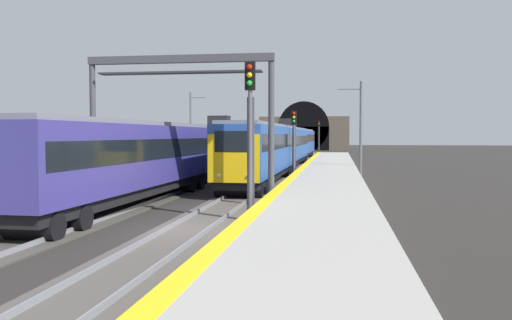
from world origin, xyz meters
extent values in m
plane|color=#282623|center=(0.00, 0.00, 0.00)|extent=(320.00, 320.00, 0.00)
cube|color=#9E9B93|center=(0.00, -4.31, 0.47)|extent=(112.00, 4.16, 0.95)
cube|color=yellow|center=(0.00, -2.48, 0.95)|extent=(112.00, 0.50, 0.01)
cube|color=#4C4742|center=(0.00, 0.00, 0.03)|extent=(160.00, 2.65, 0.06)
cube|color=gray|center=(0.00, 0.72, 0.14)|extent=(160.00, 0.07, 0.15)
cube|color=gray|center=(0.00, -0.72, 0.14)|extent=(160.00, 0.07, 0.15)
cube|color=#423D38|center=(0.00, 4.54, 0.03)|extent=(160.00, 2.64, 0.06)
cube|color=gray|center=(0.00, 5.26, 0.14)|extent=(160.00, 0.07, 0.15)
cube|color=gray|center=(0.00, 3.83, 0.14)|extent=(160.00, 0.07, 0.15)
cube|color=#264C99|center=(17.48, 0.00, 2.40)|extent=(18.27, 2.92, 2.93)
cube|color=black|center=(17.48, 0.00, 2.91)|extent=(17.54, 2.94, 0.93)
cube|color=slate|center=(17.48, 0.00, 3.97)|extent=(17.71, 2.51, 0.20)
cube|color=black|center=(17.48, 0.00, 0.76)|extent=(17.90, 2.59, 0.49)
cylinder|color=black|center=(9.66, 0.08, 0.44)|extent=(0.91, 2.52, 0.89)
cylinder|color=black|center=(11.46, 0.06, 0.44)|extent=(0.91, 2.52, 0.89)
cylinder|color=black|center=(23.50, -0.06, 0.44)|extent=(0.91, 2.52, 0.89)
cylinder|color=black|center=(25.30, -0.08, 0.44)|extent=(0.91, 2.52, 0.89)
cube|color=#E5B20F|center=(8.32, 0.10, 2.15)|extent=(0.15, 2.62, 2.42)
cube|color=black|center=(8.27, 0.10, 2.99)|extent=(0.06, 1.91, 1.05)
sphere|color=#F2EACC|center=(8.25, -0.65, 1.29)|extent=(0.20, 0.20, 0.20)
sphere|color=#F2EACC|center=(8.27, 0.85, 1.29)|extent=(0.20, 0.20, 0.20)
cube|color=#264C99|center=(36.38, 0.00, 2.40)|extent=(18.27, 2.92, 2.93)
cube|color=black|center=(36.38, 0.00, 2.76)|extent=(17.54, 2.94, 0.93)
cube|color=slate|center=(36.38, 0.00, 3.97)|extent=(17.71, 2.51, 0.20)
cube|color=black|center=(36.38, 0.00, 0.76)|extent=(17.90, 2.59, 0.49)
cylinder|color=black|center=(28.34, 0.09, 0.44)|extent=(0.91, 2.52, 0.89)
cylinder|color=black|center=(30.14, 0.07, 0.44)|extent=(0.91, 2.52, 0.89)
cylinder|color=black|center=(42.61, -0.07, 0.44)|extent=(0.91, 2.52, 0.89)
cylinder|color=black|center=(44.41, -0.09, 0.44)|extent=(0.91, 2.52, 0.89)
cube|color=#264C99|center=(55.28, 0.00, 2.40)|extent=(18.27, 2.92, 2.93)
cube|color=black|center=(55.28, 0.00, 2.89)|extent=(17.54, 2.94, 0.96)
cube|color=slate|center=(55.28, 0.00, 3.97)|extent=(17.71, 2.51, 0.20)
cube|color=black|center=(55.28, 0.00, 0.76)|extent=(17.90, 2.59, 0.49)
cylinder|color=black|center=(47.45, 0.08, 0.44)|extent=(0.91, 2.52, 0.89)
cylinder|color=black|center=(49.25, 0.06, 0.44)|extent=(0.91, 2.52, 0.89)
cylinder|color=black|center=(61.30, -0.06, 0.44)|extent=(0.91, 2.52, 0.89)
cylinder|color=black|center=(63.10, -0.08, 0.44)|extent=(0.91, 2.52, 0.89)
cube|color=black|center=(36.38, 0.00, 4.52)|extent=(1.32, 1.65, 0.90)
cube|color=navy|center=(5.74, 4.54, 2.38)|extent=(18.79, 3.19, 2.78)
cube|color=black|center=(5.74, 4.54, 2.66)|extent=(18.05, 3.20, 0.93)
cube|color=slate|center=(5.74, 4.54, 3.87)|extent=(18.22, 2.77, 0.20)
cube|color=black|center=(5.74, 4.54, 0.80)|extent=(18.41, 2.85, 0.52)
cylinder|color=black|center=(13.88, 4.33, 0.47)|extent=(1.01, 2.52, 0.94)
cylinder|color=black|center=(12.08, 4.38, 0.47)|extent=(1.01, 2.52, 0.94)
cylinder|color=black|center=(-0.61, 4.71, 0.47)|extent=(1.01, 2.52, 0.94)
cylinder|color=black|center=(-2.41, 4.75, 0.47)|extent=(1.01, 2.52, 0.94)
cube|color=#E5B20F|center=(15.14, 4.30, 2.16)|extent=(0.19, 2.60, 2.34)
cube|color=black|center=(15.19, 4.30, 2.94)|extent=(0.09, 1.90, 1.00)
sphere|color=#F2EACC|center=(15.22, 5.04, 1.34)|extent=(0.20, 0.20, 0.20)
sphere|color=#F2EACC|center=(15.18, 3.56, 1.34)|extent=(0.20, 0.20, 0.20)
cube|color=navy|center=(24.92, 4.54, 2.38)|extent=(18.79, 3.19, 2.78)
cube|color=black|center=(24.92, 4.54, 2.78)|extent=(18.05, 3.20, 0.88)
cube|color=slate|center=(24.92, 4.54, 3.87)|extent=(18.22, 2.77, 0.20)
cube|color=black|center=(24.92, 4.54, 0.80)|extent=(18.41, 2.85, 0.52)
cylinder|color=black|center=(33.12, 4.33, 0.47)|extent=(1.01, 2.52, 0.94)
cylinder|color=black|center=(31.32, 4.38, 0.47)|extent=(1.01, 2.52, 0.94)
cylinder|color=black|center=(18.51, 4.71, 0.47)|extent=(1.01, 2.52, 0.94)
cylinder|color=black|center=(16.72, 4.75, 0.47)|extent=(1.01, 2.52, 0.94)
cube|color=navy|center=(44.10, 4.54, 2.38)|extent=(18.79, 3.19, 2.78)
cube|color=black|center=(44.10, 4.54, 2.83)|extent=(18.05, 3.20, 0.87)
cube|color=slate|center=(44.10, 4.54, 3.87)|extent=(18.22, 2.77, 0.20)
cube|color=black|center=(44.10, 4.54, 0.80)|extent=(18.41, 2.85, 0.52)
cylinder|color=black|center=(52.13, 4.34, 0.47)|extent=(1.01, 2.52, 0.94)
cylinder|color=black|center=(50.33, 4.38, 0.47)|extent=(1.01, 2.52, 0.94)
cylinder|color=black|center=(37.86, 4.70, 0.47)|extent=(1.01, 2.52, 0.94)
cylinder|color=black|center=(36.06, 4.75, 0.47)|extent=(1.01, 2.52, 0.94)
cube|color=black|center=(24.92, 4.54, 4.42)|extent=(1.34, 1.66, 0.90)
cylinder|color=#4C4C54|center=(2.11, -1.76, 2.50)|extent=(0.16, 0.16, 5.00)
cube|color=black|center=(2.11, -1.76, 5.52)|extent=(0.20, 0.38, 1.05)
cube|color=#4C4C54|center=(2.25, -1.76, 2.50)|extent=(0.04, 0.28, 4.50)
sphere|color=red|center=(1.98, -1.76, 5.85)|extent=(0.20, 0.20, 0.20)
sphere|color=yellow|center=(1.98, -1.76, 5.55)|extent=(0.20, 0.20, 0.20)
sphere|color=green|center=(1.98, -1.76, 5.25)|extent=(0.20, 0.20, 0.20)
cylinder|color=#4C4C54|center=(22.51, -1.76, 2.04)|extent=(0.16, 0.16, 4.09)
cube|color=black|center=(22.51, -1.76, 4.61)|extent=(0.20, 0.38, 1.05)
cube|color=#4C4C54|center=(22.65, -1.76, 2.04)|extent=(0.04, 0.28, 3.68)
sphere|color=red|center=(22.38, -1.76, 4.94)|extent=(0.20, 0.20, 0.20)
sphere|color=yellow|center=(22.38, -1.76, 4.64)|extent=(0.20, 0.20, 0.20)
sphere|color=green|center=(22.38, -1.76, 4.34)|extent=(0.20, 0.20, 0.20)
cylinder|color=#38383D|center=(75.23, -1.76, 2.47)|extent=(0.16, 0.16, 4.95)
cube|color=black|center=(75.23, -1.76, 5.32)|extent=(0.20, 0.38, 0.75)
cube|color=#38383D|center=(75.37, -1.76, 2.47)|extent=(0.04, 0.28, 4.45)
sphere|color=red|center=(75.10, -1.76, 5.50)|extent=(0.20, 0.20, 0.20)
sphere|color=yellow|center=(75.10, -1.76, 5.20)|extent=(0.20, 0.20, 0.20)
cylinder|color=#3F3F47|center=(6.40, 6.57, 3.33)|extent=(0.28, 0.28, 6.66)
cylinder|color=#3F3F47|center=(6.40, -2.03, 3.33)|extent=(0.28, 0.28, 6.66)
cube|color=#3F3F47|center=(6.40, 2.27, 6.84)|extent=(0.36, 8.88, 0.35)
cube|color=#2D2D33|center=(6.40, 2.27, 6.21)|extent=(0.70, 7.74, 0.08)
cube|color=#51473D|center=(98.73, 2.27, 3.63)|extent=(2.75, 19.33, 7.26)
cube|color=black|center=(97.31, 2.27, 2.54)|extent=(0.12, 10.82, 5.08)
cylinder|color=black|center=(97.31, 2.27, 5.08)|extent=(0.12, 10.82, 10.82)
cylinder|color=#595B60|center=(24.95, -6.79, 3.75)|extent=(0.22, 0.22, 7.50)
cylinder|color=#595B60|center=(24.95, -5.86, 6.90)|extent=(0.08, 1.86, 0.08)
cylinder|color=#595B60|center=(40.70, 11.34, 4.04)|extent=(0.22, 0.22, 8.08)
cylinder|color=#595B60|center=(40.70, 10.51, 7.48)|extent=(0.08, 1.66, 0.08)
camera|label=1|loc=(-17.86, -5.04, 3.32)|focal=37.72mm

